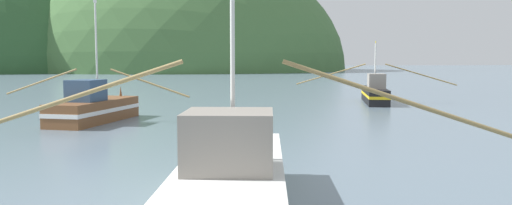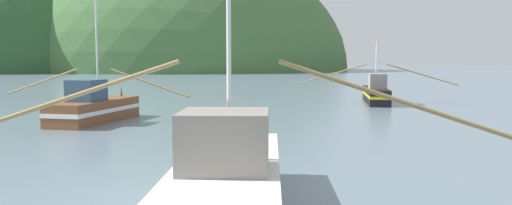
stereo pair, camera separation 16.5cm
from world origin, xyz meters
name	(u,v)px [view 2 (the right image)]	position (x,y,z in m)	size (l,w,h in m)	color
hill_mid_left	(186,70)	(5.29, 178.56, 0.00)	(118.30, 94.64, 87.19)	#47703D
fishing_boat_black	(376,93)	(17.05, 42.00, 0.92)	(13.79, 8.97, 5.71)	black
fishing_boat_white	(229,179)	(-0.48, 12.27, 0.93)	(15.98, 9.15, 7.84)	white
fishing_boat_brown	(94,108)	(-6.60, 32.53, 0.93)	(11.95, 8.07, 7.84)	brown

